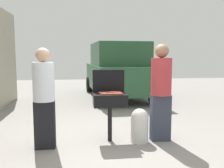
% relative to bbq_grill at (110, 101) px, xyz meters
% --- Properties ---
extents(ground_plane, '(24.00, 24.00, 0.00)m').
position_rel_bbq_grill_xyz_m(ground_plane, '(-0.01, -0.12, -0.74)').
color(ground_plane, gray).
extents(bbq_grill, '(0.60, 0.44, 0.88)m').
position_rel_bbq_grill_xyz_m(bbq_grill, '(0.00, 0.00, 0.00)').
color(bbq_grill, black).
rests_on(bbq_grill, ground).
extents(grill_lid_open, '(0.60, 0.05, 0.42)m').
position_rel_bbq_grill_xyz_m(grill_lid_open, '(-0.00, 0.22, 0.35)').
color(grill_lid_open, black).
rests_on(grill_lid_open, bbq_grill).
extents(hot_dog_0, '(0.13, 0.03, 0.03)m').
position_rel_bbq_grill_xyz_m(hot_dog_0, '(0.01, 0.07, 0.15)').
color(hot_dog_0, '#B74C33').
rests_on(hot_dog_0, bbq_grill).
extents(hot_dog_1, '(0.13, 0.03, 0.03)m').
position_rel_bbq_grill_xyz_m(hot_dog_1, '(0.03, -0.13, 0.15)').
color(hot_dog_1, '#B74C33').
rests_on(hot_dog_1, bbq_grill).
extents(hot_dog_2, '(0.13, 0.03, 0.03)m').
position_rel_bbq_grill_xyz_m(hot_dog_2, '(-0.12, 0.02, 0.15)').
color(hot_dog_2, '#C6593D').
rests_on(hot_dog_2, bbq_grill).
extents(hot_dog_3, '(0.13, 0.03, 0.03)m').
position_rel_bbq_grill_xyz_m(hot_dog_3, '(-0.08, -0.08, 0.15)').
color(hot_dog_3, '#B74C33').
rests_on(hot_dog_3, bbq_grill).
extents(hot_dog_4, '(0.13, 0.03, 0.03)m').
position_rel_bbq_grill_xyz_m(hot_dog_4, '(0.16, -0.01, 0.15)').
color(hot_dog_4, '#C6593D').
rests_on(hot_dog_4, bbq_grill).
extents(hot_dog_5, '(0.13, 0.03, 0.03)m').
position_rel_bbq_grill_xyz_m(hot_dog_5, '(-0.14, 0.05, 0.15)').
color(hot_dog_5, '#AD4228').
rests_on(hot_dog_5, bbq_grill).
extents(hot_dog_6, '(0.13, 0.04, 0.03)m').
position_rel_bbq_grill_xyz_m(hot_dog_6, '(0.16, -0.17, 0.15)').
color(hot_dog_6, '#AD4228').
rests_on(hot_dog_6, bbq_grill).
extents(hot_dog_7, '(0.13, 0.04, 0.03)m').
position_rel_bbq_grill_xyz_m(hot_dog_7, '(0.04, -0.04, 0.15)').
color(hot_dog_7, '#B74C33').
rests_on(hot_dog_7, bbq_grill).
extents(hot_dog_8, '(0.13, 0.03, 0.03)m').
position_rel_bbq_grill_xyz_m(hot_dog_8, '(0.08, 0.12, 0.15)').
color(hot_dog_8, '#B74C33').
rests_on(hot_dog_8, bbq_grill).
extents(hot_dog_9, '(0.13, 0.03, 0.03)m').
position_rel_bbq_grill_xyz_m(hot_dog_9, '(-0.12, -0.14, 0.15)').
color(hot_dog_9, '#AD4228').
rests_on(hot_dog_9, bbq_grill).
extents(hot_dog_10, '(0.13, 0.04, 0.03)m').
position_rel_bbq_grill_xyz_m(hot_dog_10, '(0.15, 0.09, 0.15)').
color(hot_dog_10, '#B74C33').
rests_on(hot_dog_10, bbq_grill).
extents(hot_dog_11, '(0.13, 0.03, 0.03)m').
position_rel_bbq_grill_xyz_m(hot_dog_11, '(0.13, -0.08, 0.15)').
color(hot_dog_11, '#C6593D').
rests_on(hot_dog_11, bbq_grill).
extents(propane_tank, '(0.32, 0.32, 0.62)m').
position_rel_bbq_grill_xyz_m(propane_tank, '(0.53, -0.11, -0.42)').
color(propane_tank, silver).
rests_on(propane_tank, ground).
extents(person_left, '(0.36, 0.36, 1.70)m').
position_rel_bbq_grill_xyz_m(person_left, '(-1.13, -0.21, 0.18)').
color(person_left, black).
rests_on(person_left, ground).
extents(person_right, '(0.37, 0.37, 1.78)m').
position_rel_bbq_grill_xyz_m(person_right, '(0.93, -0.07, 0.22)').
color(person_right, '#333847').
rests_on(person_right, ground).
extents(parked_minivan, '(2.26, 4.51, 2.02)m').
position_rel_bbq_grill_xyz_m(parked_minivan, '(0.84, 4.73, 0.28)').
color(parked_minivan, '#234C2D').
rests_on(parked_minivan, ground).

